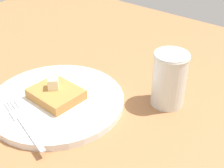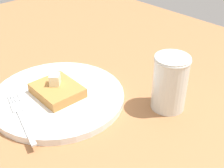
{
  "view_description": "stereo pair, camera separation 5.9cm",
  "coord_description": "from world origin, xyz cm",
  "views": [
    {
      "loc": [
        -25.52,
        -38.39,
        39.05
      ],
      "look_at": [
        13.18,
        -6.89,
        6.83
      ],
      "focal_mm": 50.0,
      "sensor_mm": 36.0,
      "label": 1
    },
    {
      "loc": [
        -21.51,
        -42.76,
        39.05
      ],
      "look_at": [
        13.18,
        -6.89,
        6.83
      ],
      "focal_mm": 50.0,
      "sensor_mm": 36.0,
      "label": 2
    }
  ],
  "objects": [
    {
      "name": "table_surface",
      "position": [
        0.0,
        0.0,
        1.17
      ],
      "size": [
        129.18,
        129.18,
        2.33
      ],
      "primitive_type": "cube",
      "color": "#A76E43",
      "rests_on": "ground"
    },
    {
      "name": "syrup_jar",
      "position": [
        20.22,
        -15.16,
        7.57
      ],
      "size": [
        6.76,
        6.76,
        10.85
      ],
      "color": "#462005",
      "rests_on": "table_surface"
    },
    {
      "name": "fork",
      "position": [
        -2.56,
        0.66,
        3.89
      ],
      "size": [
        5.95,
        15.74,
        0.36
      ],
      "color": "silver",
      "rests_on": "plate"
    },
    {
      "name": "plate",
      "position": [
        6.15,
        1.37,
        3.13
      ],
      "size": [
        26.38,
        26.38,
        1.38
      ],
      "color": "white",
      "rests_on": "table_surface"
    },
    {
      "name": "toast_slice_center",
      "position": [
        6.15,
        1.37,
        4.68
      ],
      "size": [
        8.21,
        9.71,
        1.93
      ],
      "primitive_type": "cube",
      "rotation": [
        0.0,
        0.0,
        -0.05
      ],
      "color": "#BA803E",
      "rests_on": "plate"
    },
    {
      "name": "butter_pat_primary",
      "position": [
        6.39,
        2.2,
        6.73
      ],
      "size": [
        2.94,
        2.94,
        2.19
      ],
      "primitive_type": "cube",
      "rotation": [
        0.0,
        0.0,
        0.78
      ],
      "color": "#F8F0C5",
      "rests_on": "toast_slice_center"
    }
  ]
}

